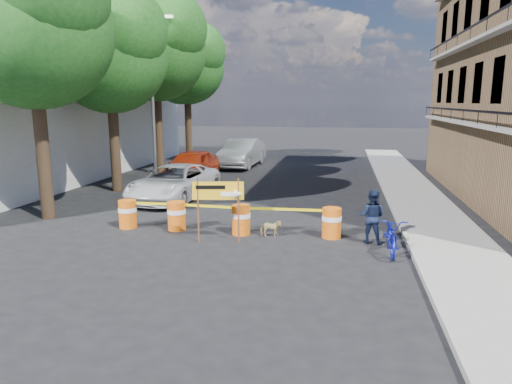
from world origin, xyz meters
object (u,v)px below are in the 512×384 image
at_px(barrel_far_left, 128,213).
at_px(dog, 271,228).
at_px(barrel_mid_right, 241,219).
at_px(barrel_mid_left, 177,215).
at_px(pedestrian, 372,216).
at_px(barrel_far_right, 332,222).
at_px(bicycle, 393,218).
at_px(suv_white, 174,182).
at_px(sedan_silver, 242,153).
at_px(detour_sign, 225,196).
at_px(sedan_red, 191,166).

relative_size(barrel_far_left, dog, 1.42).
relative_size(barrel_mid_right, dog, 1.42).
xyz_separation_m(barrel_mid_left, pedestrian, (5.93, -0.23, 0.30)).
bearing_deg(barrel_far_right, barrel_mid_left, -179.41).
distance_m(barrel_mid_right, bicycle, 4.45).
bearing_deg(suv_white, pedestrian, -24.61).
height_order(pedestrian, sedan_silver, sedan_silver).
height_order(barrel_far_left, dog, barrel_far_left).
xyz_separation_m(barrel_mid_left, detour_sign, (1.82, -0.97, 0.90)).
height_order(dog, suv_white, suv_white).
xyz_separation_m(sedan_red, sedan_silver, (1.27, 5.95, 0.05)).
height_order(barrel_mid_left, barrel_far_right, same).
relative_size(barrel_far_left, barrel_mid_left, 1.00).
distance_m(barrel_mid_right, suv_white, 5.83).
bearing_deg(pedestrian, sedan_silver, -48.39).
relative_size(barrel_mid_right, sedan_silver, 0.17).
bearing_deg(sedan_silver, dog, -70.52).
xyz_separation_m(barrel_mid_right, sedan_silver, (-3.10, 14.27, 0.39)).
xyz_separation_m(barrel_far_left, barrel_mid_right, (3.71, -0.03, 0.00)).
xyz_separation_m(dog, suv_white, (-4.73, 4.55, 0.44)).
bearing_deg(dog, bicycle, -106.48).
height_order(barrel_mid_left, pedestrian, pedestrian).
bearing_deg(pedestrian, detour_sign, 26.11).
distance_m(barrel_mid_left, detour_sign, 2.25).
xyz_separation_m(barrel_mid_right, sedan_red, (-4.37, 8.33, 0.34)).
height_order(barrel_far_right, bicycle, bicycle).
bearing_deg(dog, pedestrian, -92.88).
bearing_deg(sedan_red, pedestrian, -45.55).
distance_m(barrel_far_left, sedan_red, 8.33).
height_order(detour_sign, pedestrian, detour_sign).
bearing_deg(sedan_silver, bicycle, -60.19).
height_order(barrel_far_left, barrel_mid_right, same).
xyz_separation_m(suv_white, sedan_silver, (0.69, 9.85, 0.15)).
relative_size(detour_sign, sedan_red, 0.39).
height_order(pedestrian, suv_white, pedestrian).
bearing_deg(pedestrian, suv_white, -14.95).
height_order(barrel_mid_left, suv_white, suv_white).
xyz_separation_m(barrel_far_right, sedan_red, (-7.09, 8.18, 0.34)).
bearing_deg(detour_sign, barrel_far_right, 7.58).
bearing_deg(sedan_red, barrel_mid_left, -74.19).
relative_size(suv_white, sedan_red, 1.07).
bearing_deg(suv_white, bicycle, -27.29).
xyz_separation_m(bicycle, sedan_red, (-8.69, 9.28, -0.16)).
relative_size(bicycle, sedan_silver, 0.37).
bearing_deg(bicycle, barrel_mid_right, 168.42).
bearing_deg(suv_white, sedan_silver, 92.22).
relative_size(barrel_far_left, detour_sign, 0.48).
bearing_deg(barrel_mid_left, barrel_far_right, 0.59).
bearing_deg(barrel_mid_left, sedan_red, 105.51).
distance_m(barrel_far_right, suv_white, 7.79).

